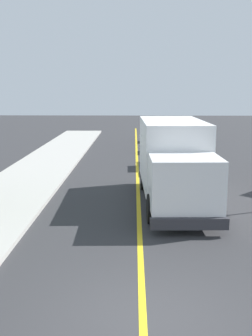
{
  "coord_description": "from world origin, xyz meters",
  "views": [
    {
      "loc": [
        -0.19,
        -7.06,
        4.46
      ],
      "look_at": [
        -0.5,
        8.16,
        1.4
      ],
      "focal_mm": 42.41,
      "sensor_mm": 36.0,
      "label": 1
    }
  ],
  "objects_px": {
    "box_truck": "(174,158)",
    "parked_car_far": "(166,132)",
    "parked_car_near": "(171,154)",
    "parked_car_mid": "(172,141)"
  },
  "relations": [
    {
      "from": "box_truck",
      "to": "parked_car_far",
      "type": "bearing_deg",
      "value": 86.34
    },
    {
      "from": "parked_car_mid",
      "to": "parked_car_far",
      "type": "distance_m",
      "value": 5.68
    },
    {
      "from": "parked_car_near",
      "to": "parked_car_far",
      "type": "bearing_deg",
      "value": 86.82
    },
    {
      "from": "box_truck",
      "to": "parked_car_mid",
      "type": "bearing_deg",
      "value": 84.9
    },
    {
      "from": "parked_car_near",
      "to": "parked_car_mid",
      "type": "xyz_separation_m",
      "value": [
        0.58,
        5.67,
        0.0
      ]
    },
    {
      "from": "box_truck",
      "to": "parked_car_mid",
      "type": "relative_size",
      "value": 1.64
    },
    {
      "from": "parked_car_near",
      "to": "parked_car_far",
      "type": "height_order",
      "value": "same"
    },
    {
      "from": "box_truck",
      "to": "parked_car_near",
      "type": "bearing_deg",
      "value": 85.55
    },
    {
      "from": "parked_car_far",
      "to": "parked_car_near",
      "type": "bearing_deg",
      "value": -93.18
    },
    {
      "from": "box_truck",
      "to": "parked_car_far",
      "type": "xyz_separation_m",
      "value": [
        1.17,
        18.34,
        -0.97
      ]
    }
  ]
}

